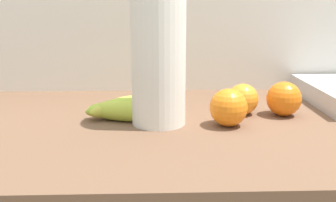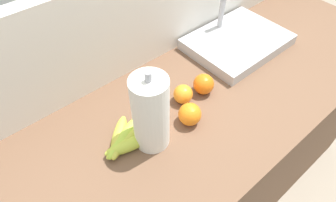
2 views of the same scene
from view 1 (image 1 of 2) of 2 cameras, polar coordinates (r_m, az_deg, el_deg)
The scene contains 6 objects.
wall_back at distance 1.32m, azimuth 11.47°, elevation -9.11°, with size 2.34×0.06×1.30m, color silver.
banana_bunch at distance 0.90m, azimuth -6.03°, elevation -1.08°, with size 0.20×0.16×0.04m.
orange_front at distance 0.84m, azimuth 8.57°, elevation -0.92°, with size 0.08×0.08×0.08m, color orange.
orange_far_right at distance 0.94m, azimuth 10.54°, elevation 0.26°, with size 0.07×0.07×0.07m, color orange.
orange_back_left at distance 0.95m, azimuth 16.09°, elevation 0.31°, with size 0.08×0.08×0.08m, color orange.
paper_towel_roll at distance 0.83m, azimuth -1.36°, elevation 5.73°, with size 0.11×0.11×0.30m.
Camera 1 is at (-0.30, -0.82, 1.16)m, focal length 43.05 mm.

